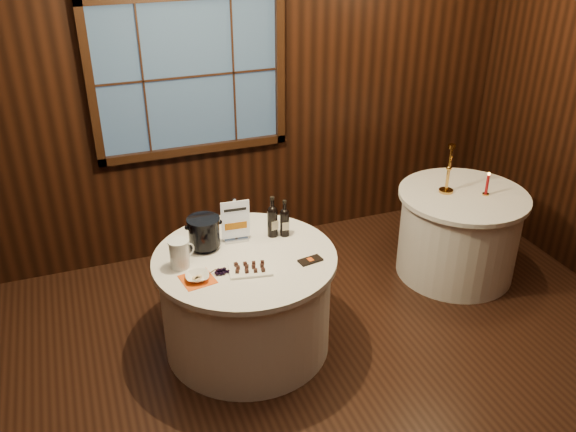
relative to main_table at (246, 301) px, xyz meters
name	(u,v)px	position (x,y,z in m)	size (l,w,h in m)	color
back_wall	(190,88)	(0.00, 1.48, 1.16)	(6.00, 0.10, 3.00)	black
main_table	(246,301)	(0.00, 0.00, 0.00)	(1.28, 1.28, 0.77)	white
side_table	(458,233)	(2.00, 0.30, 0.00)	(1.08, 1.08, 0.77)	white
sign_stand	(236,227)	(0.00, 0.22, 0.49)	(0.20, 0.11, 0.33)	#AEAEB5
port_bottle_left	(272,219)	(0.27, 0.20, 0.52)	(0.07, 0.08, 0.31)	black
port_bottle_right	(285,220)	(0.36, 0.17, 0.51)	(0.07, 0.07, 0.28)	black
ice_bucket	(204,233)	(-0.23, 0.20, 0.51)	(0.23, 0.23, 0.24)	black
chocolate_plate	(250,268)	(-0.02, -0.19, 0.40)	(0.31, 0.24, 0.04)	white
chocolate_box	(310,260)	(0.40, -0.22, 0.39)	(0.16, 0.08, 0.01)	black
grape_bunch	(222,271)	(-0.21, -0.16, 0.40)	(0.16, 0.07, 0.04)	black
glass_pitcher	(180,254)	(-0.44, 0.02, 0.48)	(0.19, 0.14, 0.20)	silver
orange_napkin	(198,279)	(-0.37, -0.18, 0.38)	(0.20, 0.20, 0.00)	#E55213
cracker_bowl	(197,277)	(-0.37, -0.18, 0.41)	(0.15, 0.15, 0.04)	white
brass_candlestick	(448,175)	(1.87, 0.38, 0.54)	(0.12, 0.12, 0.42)	#BD8C3B
red_candle	(487,186)	(2.15, 0.22, 0.46)	(0.05, 0.05, 0.20)	#BD8C3B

